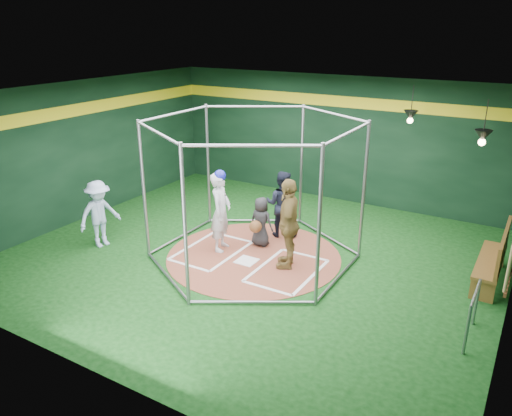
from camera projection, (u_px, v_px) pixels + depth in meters
The scene contains 16 objects.
room_shell at pixel (254, 180), 10.32m from camera, with size 10.10×9.10×3.53m.
clay_disc at pixel (254, 256), 10.93m from camera, with size 3.80×3.80×0.01m, color brown.
home_plate at pixel (247, 261), 10.68m from camera, with size 0.43×0.43×0.01m, color white.
batter_box_left at pixel (212, 250), 11.17m from camera, with size 1.17×1.77×0.01m.
batter_box_right at pixel (287, 270), 10.27m from camera, with size 1.17×1.77×0.01m.
batting_cage at pixel (254, 192), 10.41m from camera, with size 4.05×4.67×3.00m.
bat_rack at pixel (512, 256), 8.54m from camera, with size 0.07×1.25×0.98m.
pendant_lamp_near at pixel (411, 115), 11.83m from camera, with size 0.34×0.34×0.90m.
pendant_lamp_far at pixel (483, 136), 9.68m from camera, with size 0.34×0.34×0.90m.
batter_figure at pixel (221, 211), 10.95m from camera, with size 0.57×0.73×1.85m.
visitor_leopard at pixel (289, 223), 10.17m from camera, with size 1.12×0.46×1.91m, color #A88A48.
catcher_figure at pixel (261, 222), 11.26m from camera, with size 0.57×0.58×1.14m.
umpire at pixel (282, 204), 11.71m from camera, with size 0.78×0.61×1.60m, color black.
bystander_blue at pixel (99, 214), 11.20m from camera, with size 1.00×0.57×1.55m, color #AABDE1.
dugout_bench at pixel (496, 256), 9.65m from camera, with size 0.44×1.90×1.11m.
steel_railing at pixel (473, 308), 7.90m from camera, with size 0.05×1.00×0.86m.
Camera 1 is at (5.06, -8.47, 4.81)m, focal length 35.00 mm.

